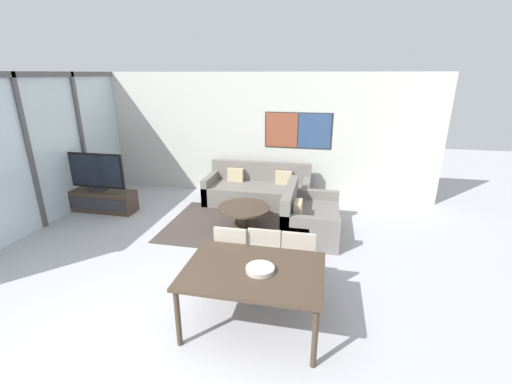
% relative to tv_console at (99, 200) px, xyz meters
% --- Properties ---
extents(ground_plane, '(24.00, 24.00, 0.00)m').
position_rel_tv_console_xyz_m(ground_plane, '(3.00, -3.70, -0.22)').
color(ground_plane, '#B2B2B7').
extents(wall_back, '(8.13, 0.09, 2.80)m').
position_rel_tv_console_xyz_m(wall_back, '(3.03, 1.83, 1.18)').
color(wall_back, silver).
rests_on(wall_back, ground_plane).
extents(window_wall_left, '(0.07, 5.53, 2.80)m').
position_rel_tv_console_xyz_m(window_wall_left, '(-0.56, -0.93, 1.31)').
color(window_wall_left, silver).
rests_on(window_wall_left, ground_plane).
extents(area_rug, '(2.93, 2.02, 0.01)m').
position_rel_tv_console_xyz_m(area_rug, '(3.19, -0.16, -0.22)').
color(area_rug, '#473D38').
rests_on(area_rug, ground_plane).
extents(tv_console, '(1.57, 0.44, 0.45)m').
position_rel_tv_console_xyz_m(tv_console, '(0.00, 0.00, 0.00)').
color(tv_console, '#423326').
rests_on(tv_console, ground_plane).
extents(television, '(1.29, 0.20, 0.80)m').
position_rel_tv_console_xyz_m(television, '(-0.00, 0.00, 0.62)').
color(television, '#2D2D33').
rests_on(television, tv_console).
extents(sofa_main, '(2.29, 0.97, 0.86)m').
position_rel_tv_console_xyz_m(sofa_main, '(3.19, 1.18, 0.05)').
color(sofa_main, slate).
rests_on(sofa_main, ground_plane).
extents(sofa_side, '(0.97, 1.51, 0.86)m').
position_rel_tv_console_xyz_m(sofa_side, '(4.36, -0.18, 0.05)').
color(sofa_side, slate).
rests_on(sofa_side, ground_plane).
extents(coffee_table, '(0.98, 0.98, 0.40)m').
position_rel_tv_console_xyz_m(coffee_table, '(3.19, -0.16, 0.07)').
color(coffee_table, '#423326').
rests_on(coffee_table, ground_plane).
extents(dining_table, '(1.54, 1.08, 0.73)m').
position_rel_tv_console_xyz_m(dining_table, '(3.93, -2.74, 0.44)').
color(dining_table, '#423326').
rests_on(dining_table, ground_plane).
extents(dining_chair_left, '(0.46, 0.46, 0.91)m').
position_rel_tv_console_xyz_m(dining_chair_left, '(3.50, -2.03, 0.28)').
color(dining_chair_left, '#B2A899').
rests_on(dining_chair_left, ground_plane).
extents(dining_chair_centre, '(0.46, 0.46, 0.91)m').
position_rel_tv_console_xyz_m(dining_chair_centre, '(3.93, -1.98, 0.28)').
color(dining_chair_centre, '#B2A899').
rests_on(dining_chair_centre, ground_plane).
extents(dining_chair_right, '(0.46, 0.46, 0.91)m').
position_rel_tv_console_xyz_m(dining_chair_right, '(4.37, -1.98, 0.28)').
color(dining_chair_right, '#B2A899').
rests_on(dining_chair_right, ground_plane).
extents(fruit_bowl, '(0.32, 0.32, 0.05)m').
position_rel_tv_console_xyz_m(fruit_bowl, '(4.01, -2.77, 0.53)').
color(fruit_bowl, '#B7B2A8').
rests_on(fruit_bowl, dining_table).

